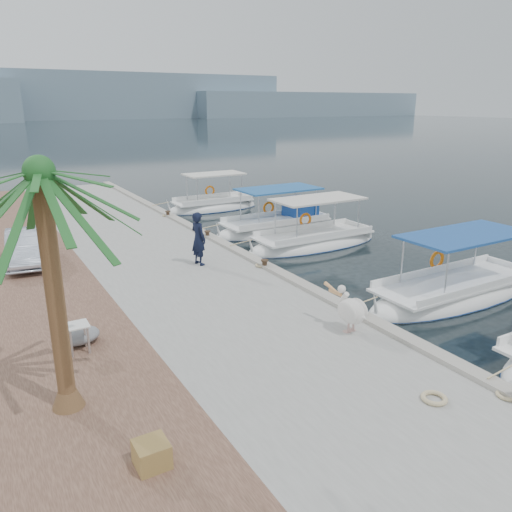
{
  "coord_description": "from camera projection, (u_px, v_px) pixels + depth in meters",
  "views": [
    {
      "loc": [
        -9.42,
        -13.45,
        6.35
      ],
      "look_at": [
        -1.0,
        1.01,
        1.2
      ],
      "focal_mm": 35.0,
      "sensor_mm": 36.0,
      "label": 1
    }
  ],
  "objects": [
    {
      "name": "fisherman",
      "position": [
        198.0,
        239.0,
        18.59
      ],
      "size": [
        0.61,
        0.81,
        2.01
      ],
      "primitive_type": "imported",
      "rotation": [
        0.0,
        0.0,
        1.76
      ],
      "color": "black",
      "rests_on": "concrete_quay"
    },
    {
      "name": "wooden_crate",
      "position": [
        152.0,
        454.0,
        8.35
      ],
      "size": [
        0.55,
        0.55,
        0.44
      ],
      "primitive_type": "cube",
      "color": "olive",
      "rests_on": "cobblestone_strip"
    },
    {
      "name": "fishing_caique_c",
      "position": [
        313.0,
        243.0,
        23.04
      ],
      "size": [
        6.9,
        2.33,
        2.83
      ],
      "color": "white",
      "rests_on": "ground"
    },
    {
      "name": "tarp_bundle",
      "position": [
        77.0,
        336.0,
        12.65
      ],
      "size": [
        1.1,
        0.9,
        0.4
      ],
      "primitive_type": "ellipsoid",
      "color": "slate",
      "rests_on": "cobblestone_strip"
    },
    {
      "name": "distant_hills",
      "position": [
        67.0,
        99.0,
        195.92
      ],
      "size": [
        330.0,
        60.0,
        18.0
      ],
      "color": "slate",
      "rests_on": "ground"
    },
    {
      "name": "mooring_bollards",
      "position": [
        265.0,
        263.0,
        18.37
      ],
      "size": [
        0.28,
        20.28,
        0.33
      ],
      "color": "black",
      "rests_on": "concrete_quay"
    },
    {
      "name": "concrete_quay",
      "position": [
        164.0,
        261.0,
        20.12
      ],
      "size": [
        6.0,
        40.0,
        0.5
      ],
      "primitive_type": "cube",
      "color": "gray",
      "rests_on": "ground"
    },
    {
      "name": "rope_coil",
      "position": [
        434.0,
        398.0,
        10.23
      ],
      "size": [
        0.54,
        0.54,
        0.1
      ],
      "primitive_type": "torus",
      "color": "#C6B284",
      "rests_on": "concrete_quay"
    },
    {
      "name": "fishing_caique_b",
      "position": [
        455.0,
        294.0,
        16.94
      ],
      "size": [
        7.59,
        2.42,
        2.83
      ],
      "color": "white",
      "rests_on": "ground"
    },
    {
      "name": "ground",
      "position": [
        295.0,
        292.0,
        17.51
      ],
      "size": [
        400.0,
        400.0,
        0.0
      ],
      "primitive_type": "plane",
      "color": "black",
      "rests_on": "ground"
    },
    {
      "name": "date_palm",
      "position": [
        39.0,
        174.0,
        8.68
      ],
      "size": [
        4.6,
        4.6,
        5.62
      ],
      "color": "brown",
      "rests_on": "cobblestone_strip"
    },
    {
      "name": "quay_curb",
      "position": [
        225.0,
        244.0,
        21.36
      ],
      "size": [
        0.44,
        40.0,
        0.12
      ],
      "primitive_type": "cube",
      "color": "gray",
      "rests_on": "concrete_quay"
    },
    {
      "name": "fishing_caique_d",
      "position": [
        277.0,
        227.0,
        25.71
      ],
      "size": [
        6.83,
        2.5,
        2.83
      ],
      "color": "white",
      "rests_on": "ground"
    },
    {
      "name": "parked_car",
      "position": [
        26.0,
        247.0,
        18.86
      ],
      "size": [
        1.82,
        3.99,
        1.27
      ],
      "primitive_type": "imported",
      "rotation": [
        0.0,
        0.0,
        -0.13
      ],
      "color": "silver",
      "rests_on": "cobblestone_strip"
    },
    {
      "name": "fishing_caique_e",
      "position": [
        213.0,
        208.0,
        30.93
      ],
      "size": [
        5.97,
        2.14,
        2.83
      ],
      "color": "white",
      "rests_on": "ground"
    },
    {
      "name": "cobblestone_strip",
      "position": [
        30.0,
        282.0,
        17.71
      ],
      "size": [
        4.0,
        40.0,
        0.5
      ],
      "primitive_type": "cube",
      "color": "brown",
      "rests_on": "ground"
    },
    {
      "name": "pelican",
      "position": [
        351.0,
        310.0,
        13.18
      ],
      "size": [
        0.58,
        1.53,
        1.19
      ],
      "color": "tan",
      "rests_on": "concrete_quay"
    },
    {
      "name": "folding_table",
      "position": [
        78.0,
        332.0,
        12.09
      ],
      "size": [
        0.55,
        0.55,
        0.73
      ],
      "color": "silver",
      "rests_on": "cobblestone_strip"
    }
  ]
}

